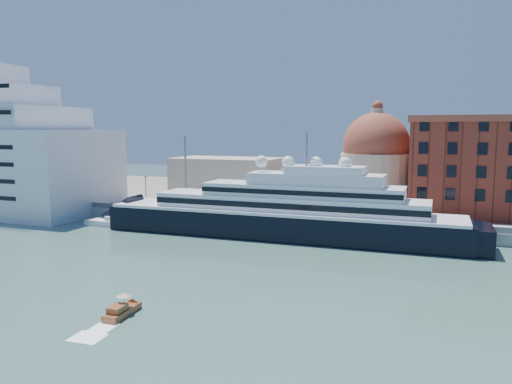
% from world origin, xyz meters
% --- Properties ---
extents(ground, '(400.00, 400.00, 0.00)m').
position_xyz_m(ground, '(0.00, 0.00, 0.00)').
color(ground, '#345B54').
rests_on(ground, ground).
extents(quay, '(180.00, 10.00, 2.50)m').
position_xyz_m(quay, '(0.00, 34.00, 1.25)').
color(quay, gray).
rests_on(quay, ground).
extents(land, '(260.00, 72.00, 2.00)m').
position_xyz_m(land, '(0.00, 75.00, 1.00)').
color(land, slate).
rests_on(land, ground).
extents(quay_fence, '(180.00, 0.10, 1.20)m').
position_xyz_m(quay_fence, '(0.00, 29.50, 3.10)').
color(quay_fence, slate).
rests_on(quay_fence, quay).
extents(superyacht, '(84.41, 11.70, 25.23)m').
position_xyz_m(superyacht, '(4.48, 23.00, 4.35)').
color(superyacht, black).
rests_on(superyacht, ground).
extents(service_barge, '(11.00, 4.25, 2.43)m').
position_xyz_m(service_barge, '(-33.76, 20.93, 0.70)').
color(service_barge, white).
rests_on(service_barge, ground).
extents(water_taxi, '(2.20, 5.88, 2.75)m').
position_xyz_m(water_taxi, '(2.46, -25.60, 0.66)').
color(water_taxi, brown).
rests_on(water_taxi, ground).
extents(warehouse, '(43.00, 19.00, 23.25)m').
position_xyz_m(warehouse, '(52.00, 52.00, 13.79)').
color(warehouse, maroon).
rests_on(warehouse, land).
extents(church, '(66.00, 18.00, 25.50)m').
position_xyz_m(church, '(6.39, 57.72, 10.91)').
color(church, beige).
rests_on(church, land).
extents(lamp_posts, '(120.80, 2.40, 18.00)m').
position_xyz_m(lamp_posts, '(-12.67, 32.27, 9.84)').
color(lamp_posts, slate).
rests_on(lamp_posts, quay).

